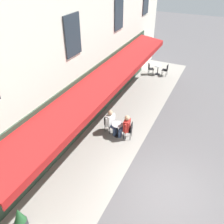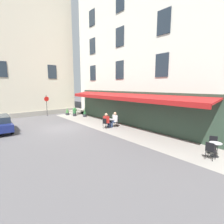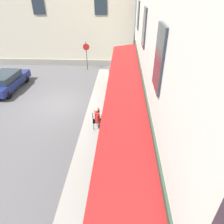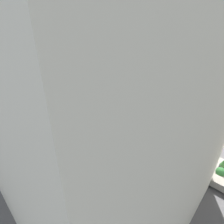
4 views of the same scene
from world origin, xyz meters
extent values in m
plane|color=#565456|center=(0.00, 0.00, 0.00)|extent=(70.00, 70.00, 0.00)
cube|color=gray|center=(-3.25, -3.40, 0.00)|extent=(20.50, 3.20, 0.01)
cube|color=#2D4233|center=(-3.00, -4.97, 1.60)|extent=(16.00, 0.06, 3.20)
cube|color=maroon|center=(-3.00, -4.15, 2.85)|extent=(15.00, 1.70, 0.36)
cube|color=maroon|center=(-3.00, -3.32, 2.62)|extent=(15.00, 0.04, 0.28)
cube|color=#232D38|center=(-6.33, -4.96, 5.20)|extent=(1.10, 0.06, 1.70)
cube|color=#232D38|center=(-1.67, -4.96, 5.20)|extent=(1.10, 0.06, 1.70)
cube|color=#232D38|center=(3.00, -4.96, 5.20)|extent=(1.10, 0.06, 1.70)
cube|color=gray|center=(7.94, 3.50, 0.30)|extent=(0.12, 17.00, 0.60)
cube|color=#232D38|center=(7.96, -2.00, 5.50)|extent=(0.06, 1.10, 1.70)
cube|color=#232D38|center=(7.96, 3.50, 5.50)|extent=(0.06, 1.10, 1.70)
cube|color=gray|center=(6.60, -4.20, 0.07)|extent=(2.40, 1.40, 0.15)
cube|color=gray|center=(6.60, -4.55, 0.22)|extent=(2.40, 1.05, 0.30)
cube|color=gray|center=(6.60, -4.90, 0.38)|extent=(2.40, 0.70, 0.45)
cylinder|color=black|center=(-2.39, -3.20, 0.01)|extent=(0.40, 0.40, 0.03)
cylinder|color=black|center=(-2.39, -3.20, 0.36)|extent=(0.06, 0.06, 0.72)
cylinder|color=#B7B7BC|center=(-2.39, -3.20, 0.73)|extent=(0.60, 0.60, 0.03)
cylinder|color=black|center=(-2.62, -2.85, 0.23)|extent=(0.03, 0.03, 0.45)
cylinder|color=black|center=(-2.29, -2.80, 0.23)|extent=(0.03, 0.03, 0.45)
cylinder|color=black|center=(-2.68, -2.52, 0.23)|extent=(0.03, 0.03, 0.45)
cylinder|color=black|center=(-2.34, -2.46, 0.23)|extent=(0.03, 0.03, 0.45)
cube|color=black|center=(-2.48, -2.66, 0.47)|extent=(0.46, 0.46, 0.04)
cube|color=black|center=(-2.51, -2.48, 0.70)|extent=(0.40, 0.10, 0.42)
cylinder|color=black|center=(-2.33, -3.61, 0.23)|extent=(0.03, 0.03, 0.45)
cylinder|color=black|center=(-2.66, -3.52, 0.23)|extent=(0.03, 0.03, 0.45)
cylinder|color=black|center=(-2.42, -3.94, 0.23)|extent=(0.03, 0.03, 0.45)
cylinder|color=black|center=(-2.75, -3.85, 0.23)|extent=(0.03, 0.03, 0.45)
cube|color=black|center=(-2.54, -3.73, 0.47)|extent=(0.49, 0.49, 0.04)
cube|color=black|center=(-2.59, -3.90, 0.70)|extent=(0.40, 0.14, 0.42)
cylinder|color=navy|center=(-2.51, -3.08, 0.23)|extent=(0.16, 0.16, 0.47)
cylinder|color=navy|center=(-2.54, -2.91, 0.49)|extent=(0.22, 0.37, 0.17)
cylinder|color=navy|center=(-2.32, -3.05, 0.23)|extent=(0.16, 0.16, 0.47)
cylinder|color=navy|center=(-2.35, -2.88, 0.49)|extent=(0.22, 0.37, 0.17)
cube|color=red|center=(-2.47, -2.72, 0.79)|extent=(0.53, 0.36, 0.60)
sphere|color=tan|center=(-2.47, -2.72, 1.22)|extent=(0.26, 0.26, 0.26)
cylinder|color=red|center=(-2.77, -2.76, 0.77)|extent=(0.11, 0.11, 0.53)
cylinder|color=red|center=(-2.18, -2.67, 0.77)|extent=(0.11, 0.11, 0.53)
cylinder|color=navy|center=(-2.33, -3.36, 0.23)|extent=(0.16, 0.16, 0.47)
cylinder|color=navy|center=(-2.38, -3.53, 0.49)|extent=(0.26, 0.39, 0.17)
cylinder|color=navy|center=(-2.52, -3.30, 0.23)|extent=(0.16, 0.16, 0.47)
cylinder|color=navy|center=(-2.57, -3.48, 0.49)|extent=(0.26, 0.39, 0.17)
cube|color=silver|center=(-2.52, -3.67, 0.79)|extent=(0.56, 0.41, 0.60)
sphere|color=tan|center=(-2.52, -3.67, 1.23)|extent=(0.27, 0.27, 0.27)
cylinder|color=silver|center=(-2.23, -3.75, 0.77)|extent=(0.11, 0.11, 0.53)
cylinder|color=silver|center=(-2.81, -3.59, 0.77)|extent=(0.11, 0.11, 0.53)
cylinder|color=black|center=(6.84, -0.69, 1.30)|extent=(0.05, 0.05, 2.60)
cylinder|color=#192899|center=(6.80, -0.70, 2.15)|extent=(0.11, 0.56, 0.56)
cylinder|color=red|center=(6.78, -0.70, 2.15)|extent=(0.10, 0.58, 0.59)
cylinder|color=#2D2D33|center=(4.93, -3.41, 0.18)|extent=(0.44, 0.44, 0.35)
cone|color=#23562D|center=(4.93, -3.41, 0.69)|extent=(0.42, 0.42, 0.66)
cylinder|color=#4C4C51|center=(6.24, -4.09, 0.16)|extent=(0.32, 0.32, 0.32)
sphere|color=#2D6B33|center=(6.24, -4.09, 0.56)|extent=(0.56, 0.56, 0.56)
cylinder|color=#2D2D33|center=(3.65, -4.11, 0.17)|extent=(0.43, 0.43, 0.34)
cone|color=#23562D|center=(3.65, -4.11, 0.66)|extent=(0.40, 0.40, 0.64)
cylinder|color=#2D2D33|center=(6.20, -3.02, 0.15)|extent=(0.45, 0.45, 0.30)
cone|color=#3D7A38|center=(6.20, -3.02, 0.61)|extent=(0.43, 0.43, 0.61)
cube|color=navy|center=(2.22, 4.75, 0.57)|extent=(4.36, 1.95, 0.55)
cube|color=#232D38|center=(2.02, 4.76, 1.09)|extent=(2.46, 1.68, 0.48)
cylinder|color=black|center=(3.64, 3.90, 0.30)|extent=(0.60, 0.20, 0.60)
cylinder|color=black|center=(3.70, 5.50, 0.30)|extent=(0.60, 0.20, 0.60)
cylinder|color=black|center=(0.74, 4.00, 0.30)|extent=(0.60, 0.20, 0.60)
camera|label=1|loc=(6.74, 0.83, 8.04)|focal=38.88mm
camera|label=2|loc=(-13.72, 5.90, 3.66)|focal=26.52mm
camera|label=3|loc=(-11.60, -4.00, 6.83)|focal=32.32mm
camera|label=4|loc=(6.67, -14.28, 8.40)|focal=26.59mm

